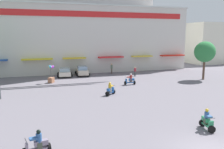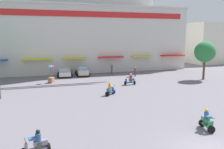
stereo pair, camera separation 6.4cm
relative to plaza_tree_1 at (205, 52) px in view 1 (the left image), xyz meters
name	(u,v)px [view 1 (the left image)]	position (x,y,z in m)	size (l,w,h in m)	color
ground_plane	(128,97)	(-14.58, -6.14, -4.15)	(128.00, 128.00, 0.00)	slate
colonial_building	(86,21)	(-14.58, 16.39, 5.10)	(37.25, 15.24, 21.14)	silver
flank_building_right	(207,43)	(15.98, 19.09, 0.60)	(10.37, 9.70, 9.50)	beige
plaza_tree_1	(205,52)	(0.00, 0.00, 0.00)	(3.21, 2.82, 5.73)	brown
parked_car_0	(65,72)	(-19.69, 8.91, -3.45)	(2.64, 4.02, 1.38)	beige
parked_car_1	(82,71)	(-16.77, 9.21, -3.39)	(2.46, 4.02, 1.51)	beige
scooter_rider_0	(110,90)	(-16.21, -4.78, -3.55)	(1.38, 1.31, 1.47)	black
scooter_rider_1	(207,121)	(-12.60, -16.20, -3.53)	(0.78, 1.48, 1.50)	black
scooter_rider_3	(130,80)	(-12.01, -0.26, -3.52)	(1.50, 0.56, 1.53)	black
scooter_rider_4	(37,144)	(-24.04, -16.28, -3.57)	(1.56, 0.80, 1.43)	black
pedestrian_0	(112,68)	(-11.58, 9.35, -3.13)	(0.50, 0.50, 1.78)	brown
pedestrian_1	(135,71)	(-8.73, 5.74, -3.29)	(0.47, 0.47, 1.54)	#3F4243
balloon_vendor_cart	(51,74)	(-22.08, 4.34, -2.95)	(0.97, 1.08, 2.51)	#9A6447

